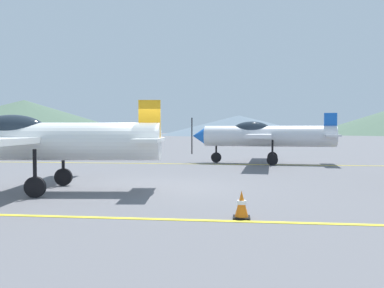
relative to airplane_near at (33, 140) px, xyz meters
name	(u,v)px	position (x,y,z in m)	size (l,w,h in m)	color
ground_plane	(158,188)	(3.65, 0.99, -1.56)	(400.00, 400.00, 0.00)	slate
apron_line_near	(117,218)	(3.65, -3.26, -1.55)	(80.00, 0.16, 0.01)	yellow
apron_line_far	(191,164)	(3.65, 9.86, -1.55)	(80.00, 0.16, 0.01)	yellow
airplane_near	(33,140)	(0.00, 0.00, 0.00)	(8.07, 9.27, 2.77)	white
airplane_mid	(263,135)	(7.58, 10.71, 0.00)	(8.06, 9.26, 2.77)	silver
traffic_cone_front	(242,205)	(6.27, -2.96, -1.27)	(0.36, 0.36, 0.59)	black
hill_left	(24,117)	(-69.46, 120.16, 4.65)	(82.89, 82.89, 12.42)	#4C6651
hill_centerleft	(239,125)	(6.51, 118.17, 1.71)	(52.46, 52.46, 6.54)	slate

